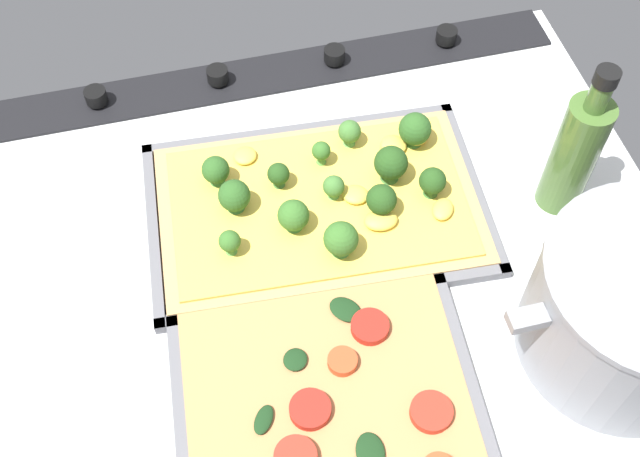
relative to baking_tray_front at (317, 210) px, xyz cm
name	(u,v)px	position (x,y,z in cm)	size (l,w,h in cm)	color
ground_plane	(332,262)	(-0.23, 6.17, -1.87)	(77.92, 65.26, 3.00)	silver
stove_control_panel	(277,71)	(-0.23, -22.96, 0.19)	(74.81, 7.00, 2.60)	black
baking_tray_front	(317,210)	(0.00, 0.00, 0.00)	(40.20, 27.58, 1.30)	slate
broccoli_pizza	(324,198)	(-0.95, -0.17, 1.72)	(37.65, 25.03, 6.17)	tan
baking_tray_back	(327,400)	(4.56, 22.80, 0.01)	(31.69, 27.94, 1.30)	slate
veggie_pizza_back	(329,401)	(4.44, 23.20, 0.75)	(29.13, 25.38, 1.90)	tan
cooking_pot	(635,310)	(-25.93, 23.69, 6.66)	(27.69, 20.90, 16.36)	gray
oil_bottle	(575,152)	(-27.77, 4.91, 8.02)	(5.01, 5.01, 20.49)	#476B2D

